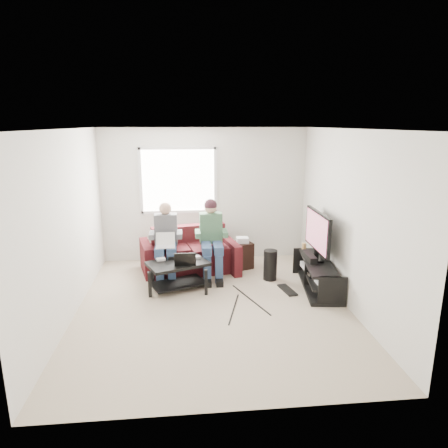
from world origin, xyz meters
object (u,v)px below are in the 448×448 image
Objects in this scene: tv at (318,233)px; sofa at (189,255)px; tv_stand at (317,276)px; subwoofer at (270,265)px; end_table at (242,254)px; coffee_table at (178,269)px.

sofa is at bearing 155.84° from tv.
tv is at bearing 91.47° from tv_stand.
subwoofer is at bearing 152.67° from tv.
sofa is 3.51× the size of subwoofer.
sofa is at bearing -176.64° from end_table.
coffee_table is 0.99× the size of tv.
tv is 1.03m from subwoofer.
tv reaches higher than subwoofer.
subwoofer reaches higher than coffee_table.
sofa is 3.14× the size of end_table.
tv_stand is 1.35× the size of tv.
sofa is at bearing 157.47° from subwoofer.
tv_stand is at bearing -45.13° from end_table.
tv_stand is (2.29, -0.18, -0.14)m from coffee_table.
coffee_table is 1.83× the size of end_table.
end_table is (-0.40, 0.64, 0.00)m from subwoofer.
tv_stand is at bearing -33.37° from subwoofer.
coffee_table is 2.30m from tv_stand.
tv is at bearing -27.33° from subwoofer.
coffee_table is at bearing 175.42° from tv_stand.
sofa is 1.27× the size of tv_stand.
tv_stand is 1.55m from end_table.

